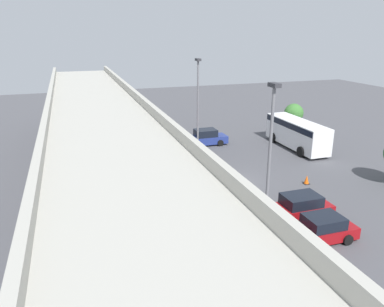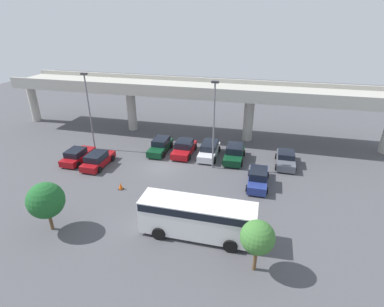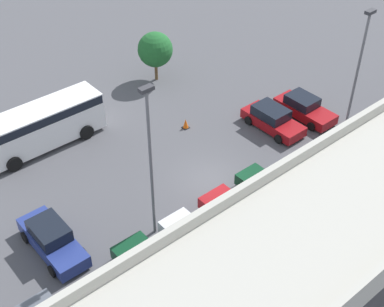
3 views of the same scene
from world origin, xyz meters
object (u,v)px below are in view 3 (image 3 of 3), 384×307
at_px(lamp_post_near_aisle, 150,156).
at_px(lamp_post_mid_lot, 358,70).
at_px(parked_car_3, 239,215).
at_px(tree_front_left, 155,50).
at_px(parked_car_6, 52,239).
at_px(traffic_cone, 186,124).
at_px(shuttle_bus, 40,124).
at_px(parked_car_0, 304,108).
at_px(parked_car_2, 275,191).
at_px(parked_car_1, 272,119).
at_px(parked_car_5, 153,268).
at_px(parked_car_4, 201,242).

distance_m(lamp_post_near_aisle, lamp_post_mid_lot, 14.78).
height_order(parked_car_3, tree_front_left, tree_front_left).
xyz_separation_m(parked_car_3, lamp_post_mid_lot, (-10.89, -1.24, 4.46)).
xyz_separation_m(parked_car_6, traffic_cone, (-12.26, -3.96, -0.42)).
relative_size(parked_car_6, lamp_post_mid_lot, 0.53).
height_order(shuttle_bus, lamp_post_near_aisle, lamp_post_near_aisle).
relative_size(parked_car_0, lamp_post_mid_lot, 0.49).
bearing_deg(parked_car_2, lamp_post_near_aisle, 69.41).
bearing_deg(traffic_cone, shuttle_bus, -28.07).
bearing_deg(parked_car_1, parked_car_2, -45.84).
relative_size(parked_car_1, parked_car_3, 0.97).
height_order(parked_car_5, shuttle_bus, shuttle_bus).
bearing_deg(parked_car_4, parked_car_1, -64.29).
relative_size(lamp_post_near_aisle, lamp_post_mid_lot, 1.01).
height_order(parked_car_2, parked_car_4, parked_car_2).
relative_size(tree_front_left, traffic_cone, 5.57).
xyz_separation_m(parked_car_6, shuttle_bus, (-3.90, -8.41, 0.94)).
bearing_deg(parked_car_3, parked_car_6, 59.98).
relative_size(parked_car_1, lamp_post_near_aisle, 0.49).
bearing_deg(lamp_post_near_aisle, tree_front_left, -127.51).
bearing_deg(tree_front_left, parked_car_1, 101.48).
bearing_deg(tree_front_left, parked_car_3, 68.62).
bearing_deg(parked_car_5, lamp_post_mid_lot, -86.01).
bearing_deg(tree_front_left, parked_car_0, 114.26).
relative_size(parked_car_3, parked_car_4, 0.97).
relative_size(parked_car_6, tree_front_left, 1.23).
bearing_deg(traffic_cone, parked_car_2, 85.20).
relative_size(parked_car_0, parked_car_6, 0.93).
relative_size(lamp_post_mid_lot, tree_front_left, 2.31).
distance_m(parked_car_6, lamp_post_near_aisle, 7.03).
bearing_deg(shuttle_bus, parked_car_5, -94.58).
bearing_deg(parked_car_0, lamp_post_near_aisle, -81.77).
height_order(parked_car_3, parked_car_5, parked_car_3).
relative_size(parked_car_6, shuttle_bus, 0.58).
distance_m(parked_car_1, traffic_cone, 5.90).
bearing_deg(parked_car_6, lamp_post_near_aisle, 63.41).
distance_m(parked_car_4, lamp_post_mid_lot, 14.57).
distance_m(parked_car_2, shuttle_bus, 15.39).
relative_size(lamp_post_near_aisle, tree_front_left, 2.34).
bearing_deg(parked_car_2, parked_car_4, 92.13).
relative_size(parked_car_3, tree_front_left, 1.19).
bearing_deg(parked_car_6, shuttle_bus, 155.13).
height_order(parked_car_0, lamp_post_near_aisle, lamp_post_near_aisle).
distance_m(parked_car_2, lamp_post_mid_lot, 9.25).
distance_m(parked_car_1, shuttle_bus, 15.31).
xyz_separation_m(parked_car_2, tree_front_left, (-3.17, -15.38, 1.81)).
bearing_deg(traffic_cone, parked_car_1, 140.07).
bearing_deg(shuttle_bus, lamp_post_mid_lot, -37.90).
xyz_separation_m(parked_car_1, parked_car_5, (13.94, 5.10, 0.06)).
bearing_deg(parked_car_6, parked_car_0, 89.17).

